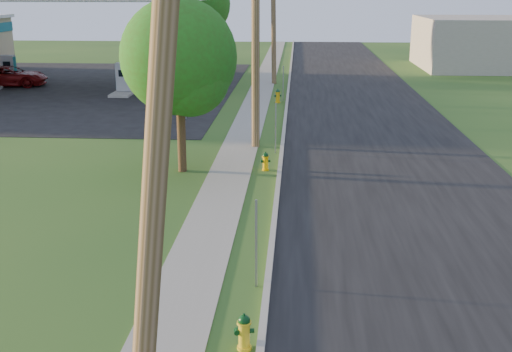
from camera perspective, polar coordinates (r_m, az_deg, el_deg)
The scene contains 21 objects.
road at distance 19.88m, azimuth 13.45°, elevation -2.45°, with size 8.00×120.00×0.02m, color black.
curb at distance 19.57m, azimuth 1.84°, elevation -2.10°, with size 0.15×120.00×0.15m, color #9C998E.
sidewalk at distance 19.72m, azimuth -3.25°, elevation -2.15°, with size 1.50×120.00×0.03m, color gray.
forecourt at distance 44.44m, azimuth -19.09°, elevation 7.41°, with size 26.00×28.00×0.02m, color black.
utility_pole_near at distance 7.87m, azimuth -8.67°, elevation 5.37°, with size 1.40×0.32×9.48m.
utility_pole_mid at distance 25.64m, azimuth -0.04°, elevation 13.44°, with size 1.40×0.32×9.80m.
utility_pole_far at distance 43.60m, azimuth 1.56°, elevation 14.47°, with size 1.40×0.32×9.50m.
sign_post_near at distance 13.82m, azimuth 0.01°, elevation -6.06°, with size 0.05×0.04×2.00m, color gray.
sign_post_mid at distance 25.12m, azimuth 1.76°, elevation 4.27°, with size 0.05×0.04×2.00m, color gray.
sign_post_far at distance 37.13m, azimuth 2.43°, elevation 8.22°, with size 0.05×0.04×2.00m, color gray.
fuel_pump_ne at distance 40.36m, azimuth -11.63°, elevation 8.16°, with size 1.20×3.20×1.90m.
fuel_pump_sw at distance 47.16m, azimuth -21.09°, elevation 8.57°, with size 1.20×3.20×1.90m.
fuel_pump_se at distance 44.19m, azimuth -10.29°, elevation 8.93°, with size 1.20×3.20×1.90m.
price_pylon at distance 31.55m, azimuth -6.68°, elevation 14.77°, with size 0.34×2.04×6.85m.
distant_building at distance 56.32m, azimuth 21.60°, elevation 10.94°, with size 14.00×10.00×4.00m, color gray.
tree_verge at distance 22.15m, azimuth -6.64°, elevation 10.07°, with size 3.97×3.97×6.02m.
tree_lot at distance 49.72m, azimuth -5.17°, elevation 14.76°, with size 5.02×5.02×7.61m.
hydrant_near at distance 11.84m, azimuth -1.05°, elevation -13.68°, with size 0.37×0.33×0.71m.
hydrant_mid at distance 22.85m, azimuth 0.85°, elevation 1.31°, with size 0.35×0.31×0.68m.
hydrant_far at distance 36.53m, azimuth 1.95°, elevation 7.12°, with size 0.42×0.37×0.80m.
car_red at distance 45.65m, azimuth -21.03°, elevation 8.27°, with size 2.21×4.78×1.33m, color #680B0B.
Camera 1 is at (1.07, -8.55, 6.29)m, focal length 45.00 mm.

